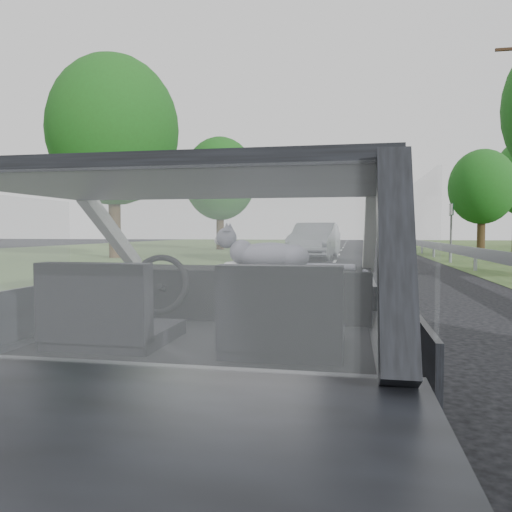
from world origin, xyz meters
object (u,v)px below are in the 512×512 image
at_px(cat, 270,254).
at_px(subject_car, 210,333).
at_px(other_car, 315,241).
at_px(highway_sign, 451,229).

bearing_deg(cat, subject_car, -104.82).
height_order(cat, other_car, other_car).
bearing_deg(other_car, cat, -81.73).
height_order(cat, highway_sign, highway_sign).
distance_m(subject_car, highway_sign, 26.79).
bearing_deg(subject_car, cat, 71.98).
bearing_deg(highway_sign, cat, -102.71).
xyz_separation_m(subject_car, cat, (0.20, 0.61, 0.36)).
height_order(subject_car, cat, subject_car).
distance_m(cat, highway_sign, 26.15).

